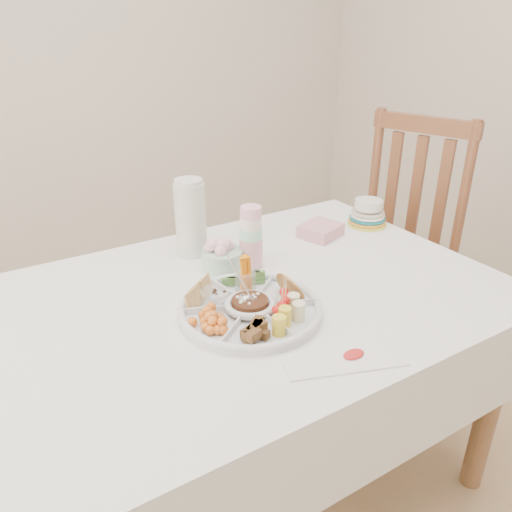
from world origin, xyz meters
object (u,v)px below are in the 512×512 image
party_tray (250,307)px  thermos (191,217)px  dining_table (245,396)px  plate_stack (368,213)px  chair (387,261)px

party_tray → thermos: bearing=85.8°
dining_table → party_tray: size_ratio=4.00×
dining_table → thermos: size_ratio=5.75×
dining_table → plate_stack: size_ratio=10.28×
thermos → plate_stack: bearing=-9.7°
dining_table → plate_stack: 0.82m
chair → party_tray: size_ratio=3.01×
party_tray → plate_stack: 0.78m
party_tray → plate_stack: bearing=23.9°
dining_table → chair: chair is taller
dining_table → thermos: 0.61m
chair → party_tray: (-0.85, -0.31, 0.21)m
dining_table → chair: (0.81, 0.21, 0.19)m
thermos → plate_stack: 0.70m
party_tray → plate_stack: (0.71, 0.32, 0.02)m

